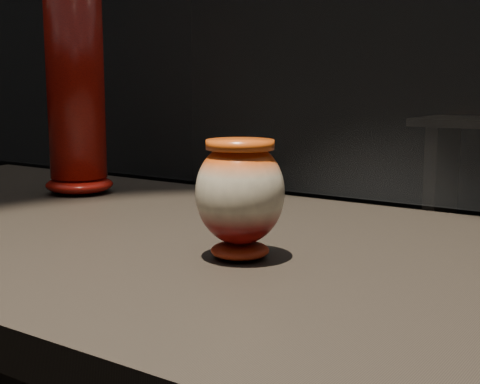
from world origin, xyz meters
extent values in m
cube|color=black|center=(0.00, 0.00, 0.88)|extent=(2.00, 0.80, 0.05)
ellipsoid|color=#6B0B09|center=(0.12, -0.06, 0.91)|extent=(0.08, 0.08, 0.02)
ellipsoid|color=beige|center=(0.12, -0.06, 0.99)|extent=(0.13, 0.13, 0.14)
cylinder|color=#E95615|center=(0.12, -0.06, 1.05)|extent=(0.10, 0.10, 0.01)
ellipsoid|color=#A3140A|center=(-0.46, 0.18, 0.92)|extent=(0.16, 0.16, 0.04)
cylinder|color=#A3140A|center=(-0.46, 0.18, 1.13)|extent=(0.14, 0.14, 0.39)
cube|color=black|center=(-0.79, 3.63, 0.42)|extent=(0.08, 0.50, 0.85)
camera|label=1|loc=(0.60, -0.77, 1.13)|focal=50.00mm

